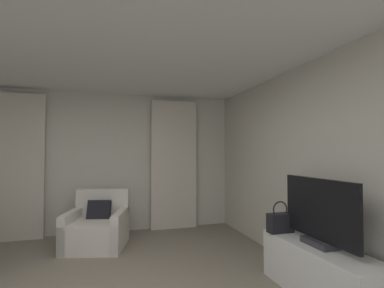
{
  "coord_description": "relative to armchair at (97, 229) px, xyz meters",
  "views": [
    {
      "loc": [
        0.16,
        -2.51,
        1.48
      ],
      "look_at": [
        1.28,
        1.32,
        1.6
      ],
      "focal_mm": 26.32,
      "sensor_mm": 36.0,
      "label": 1
    }
  ],
  "objects": [
    {
      "name": "armchair",
      "position": [
        0.0,
        0.0,
        0.0
      ],
      "size": [
        1.05,
        1.04,
        0.86
      ],
      "color": "silver",
      "rests_on": "ground"
    },
    {
      "name": "handbag_primary",
      "position": [
        2.13,
        -1.77,
        0.37
      ],
      "size": [
        0.3,
        0.14,
        0.37
      ],
      "color": "black",
      "rests_on": "tv_console"
    },
    {
      "name": "wall_right",
      "position": [
        2.55,
        -2.19,
        1.02
      ],
      "size": [
        0.06,
        6.12,
        2.6
      ],
      "color": "beige",
      "rests_on": "ground"
    },
    {
      "name": "tv_flatscreen",
      "position": [
        2.23,
        -2.31,
        0.57
      ],
      "size": [
        0.2,
        1.01,
        0.68
      ],
      "color": "#333338",
      "rests_on": "tv_console"
    },
    {
      "name": "ceiling",
      "position": [
        0.02,
        -2.19,
        2.35
      ],
      "size": [
        5.12,
        6.12,
        0.06
      ],
      "primitive_type": "cube",
      "color": "white",
      "rests_on": "wall_left"
    },
    {
      "name": "wall_window",
      "position": [
        0.02,
        0.84,
        1.02
      ],
      "size": [
        5.12,
        0.06,
        2.6
      ],
      "color": "beige",
      "rests_on": "ground"
    },
    {
      "name": "curtain_left_panel",
      "position": [
        -1.35,
        0.71,
        0.97
      ],
      "size": [
        0.9,
        0.06,
        2.5
      ],
      "color": "beige",
      "rests_on": "ground"
    },
    {
      "name": "curtain_right_panel",
      "position": [
        1.4,
        0.71,
        0.97
      ],
      "size": [
        0.9,
        0.06,
        2.5
      ],
      "color": "beige",
      "rests_on": "ground"
    },
    {
      "name": "tv_console",
      "position": [
        2.23,
        -2.3,
        -0.02
      ],
      "size": [
        0.46,
        1.39,
        0.54
      ],
      "color": "white",
      "rests_on": "ground"
    }
  ]
}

